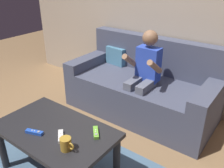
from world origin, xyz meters
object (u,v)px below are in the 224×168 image
Objects in this scene: game_remote_blue_near_edge at (34,132)px; game_remote_white_center at (61,136)px; coffee_table at (56,136)px; game_remote_lime_far_corner at (96,133)px; person_seated_on_couch at (144,73)px; coffee_mug at (66,144)px; couch at (142,88)px.

game_remote_white_center is at bearing 22.85° from game_remote_blue_near_edge.
coffee_table is 6.69× the size of game_remote_blue_near_edge.
game_remote_lime_far_corner is (0.18, 0.19, 0.00)m from game_remote_white_center.
person_seated_on_couch reaches higher than coffee_mug.
coffee_table is 0.35m from game_remote_lime_far_corner.
game_remote_blue_near_edge is 1.14× the size of game_remote_lime_far_corner.
couch reaches higher than coffee_table.
game_remote_blue_near_edge is (-0.08, -0.13, 0.08)m from coffee_table.
game_remote_blue_near_edge is 0.33m from coffee_mug.
game_remote_white_center is at bearing -86.72° from couch.
couch is 13.43× the size of game_remote_white_center.
coffee_table is (-0.04, -1.30, 0.08)m from couch.
coffee_mug reaches higher than game_remote_white_center.
game_remote_lime_far_corner is 1.07× the size of coffee_mug.
game_remote_lime_far_corner reaches higher than coffee_table.
game_remote_lime_far_corner is (0.15, -0.97, -0.12)m from person_seated_on_couch.
coffee_mug is at bearing -81.73° from couch.
person_seated_on_couch reaches higher than game_remote_white_center.
couch is 1.20m from game_remote_lime_far_corner.
couch is 1.78× the size of coffee_table.
person_seated_on_couch is 1.27m from game_remote_blue_near_edge.
person_seated_on_couch is 7.13× the size of game_remote_blue_near_edge.
couch is 1.36m from game_remote_white_center.
game_remote_lime_far_corner is 0.26m from coffee_mug.
couch is at bearing 93.28° from game_remote_white_center.
couch is 13.57× the size of game_remote_lime_far_corner.
coffee_table is at bearing -97.77° from person_seated_on_couch.
game_remote_white_center is at bearing -91.49° from person_seated_on_couch.
game_remote_blue_near_edge is at bearing -94.89° from couch.
game_remote_white_center is at bearing -133.26° from game_remote_lime_far_corner.
game_remote_blue_near_edge is (-0.23, -1.25, -0.12)m from person_seated_on_couch.
game_remote_blue_near_edge is (-0.12, -1.43, 0.17)m from couch.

